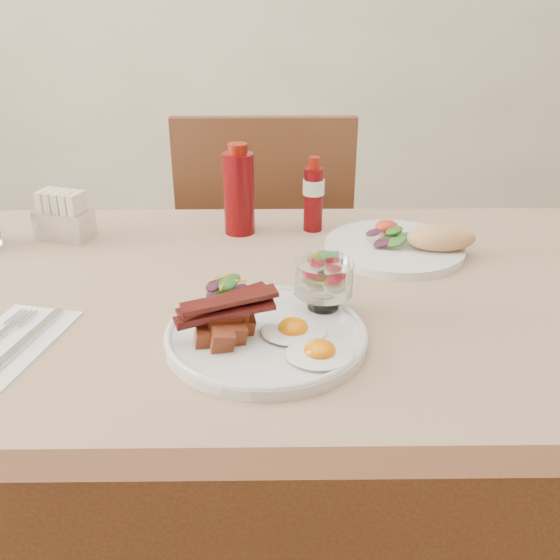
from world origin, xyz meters
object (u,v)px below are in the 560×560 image
Objects in this scene: table at (262,352)px; ketchup_bottle at (239,192)px; chair_far at (266,262)px; main_plate at (266,337)px; second_plate at (405,244)px; fruit_cup at (324,278)px; sugar_caddy at (64,218)px; hot_sauce_bottle at (313,195)px.

ketchup_bottle reaches higher than table.
main_plate is (0.01, -0.78, 0.24)m from chair_far.
main_plate is at bearing -89.34° from chair_far.
second_plate reaches higher than main_plate.
chair_far is 0.77m from fruit_cup.
fruit_cup is at bearing -68.10° from ketchup_bottle.
ketchup_bottle is 0.34m from sugar_caddy.
main_plate is at bearing -140.10° from fruit_cup.
main_plate is 0.55m from sugar_caddy.
sugar_caddy reaches higher than main_plate.
chair_far reaches higher than second_plate.
chair_far is 0.48m from ketchup_bottle.
second_plate is (0.26, -0.47, 0.24)m from chair_far.
fruit_cup is 0.76× the size of sugar_caddy.
sugar_caddy is at bearing 173.17° from second_plate.
main_plate reaches higher than table.
chair_far is 5.24× the size of ketchup_bottle.
chair_far reaches higher than fruit_cup.
fruit_cup is at bearing -91.02° from hot_sauce_bottle.
sugar_caddy is at bearing 146.29° from fruit_cup.
sugar_caddy reaches higher than second_plate.
fruit_cup is at bearing -24.25° from table.
chair_far is 0.47m from hot_sauce_bottle.
ketchup_bottle reaches higher than hot_sauce_bottle.
main_plate is at bearing -85.42° from table.
table is 4.92× the size of second_plate.
ketchup_bottle is at bearing 160.92° from second_plate.
table is 8.97× the size of hot_sauce_bottle.
fruit_cup is at bearing 39.90° from main_plate.
hot_sauce_bottle is (0.15, 0.01, -0.01)m from ketchup_bottle.
main_plate is at bearing -101.93° from hot_sauce_bottle.
main_plate is 0.12m from fruit_cup.
sugar_caddy is at bearing 135.27° from main_plate.
ketchup_bottle is at bearing 97.54° from main_plate.
ketchup_bottle is at bearing -175.48° from hot_sauce_bottle.
fruit_cup is 0.37m from ketchup_bottle.
table is 0.68m from chair_far.
chair_far is 10.61× the size of fruit_cup.
table is 4.75× the size of main_plate.
fruit_cup is 0.32× the size of second_plate.
main_plate is 1.04× the size of second_plate.
chair_far is 3.32× the size of main_plate.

